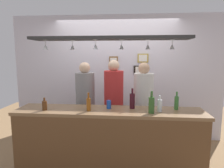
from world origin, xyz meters
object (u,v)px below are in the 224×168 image
object	(u,v)px
drink_can	(109,104)
picture_frame_upper_small	(143,58)
person_right_white_patterned_shirt	(143,100)
bottle_beer_amber_tall	(89,104)
bottle_beer_brown_stubby	(45,105)
bottle_beer_green_import	(176,103)
person_middle_red_shirt	(114,98)
bottle_soda_clear	(160,105)
picture_frame_crest	(113,63)
bottle_wine_dark_red	(132,101)
picture_frame_lower_pair	(141,70)
person_left_grey_shirt	(85,99)
bottle_champagne_green	(151,105)

from	to	relation	value
drink_can	picture_frame_upper_small	size ratio (longest dim) A/B	0.55
person_right_white_patterned_shirt	bottle_beer_amber_tall	distance (m)	1.13
person_right_white_patterned_shirt	bottle_beer_brown_stubby	bearing A→B (deg)	-151.36
person_right_white_patterned_shirt	bottle_beer_green_import	size ratio (longest dim) A/B	6.35
person_middle_red_shirt	bottle_beer_amber_tall	distance (m)	0.83
bottle_soda_clear	drink_can	bearing A→B (deg)	171.56
bottle_beer_brown_stubby	picture_frame_upper_small	size ratio (longest dim) A/B	0.82
picture_frame_crest	bottle_wine_dark_red	bearing A→B (deg)	-73.50
bottle_wine_dark_red	picture_frame_lower_pair	bearing A→B (deg)	81.94
bottle_beer_brown_stubby	drink_can	xyz separation A→B (m)	(0.90, 0.17, -0.01)
person_right_white_patterned_shirt	picture_frame_crest	bearing A→B (deg)	129.41
drink_can	bottle_soda_clear	bearing A→B (deg)	-8.44
person_middle_red_shirt	bottle_beer_amber_tall	world-z (taller)	person_middle_red_shirt
bottle_beer_brown_stubby	bottle_soda_clear	bearing A→B (deg)	2.11
bottle_beer_amber_tall	bottle_beer_green_import	bearing A→B (deg)	8.48
bottle_beer_amber_tall	picture_frame_lower_pair	size ratio (longest dim) A/B	0.87
person_middle_red_shirt	person_right_white_patterned_shirt	size ratio (longest dim) A/B	1.03
person_left_grey_shirt	picture_frame_crest	size ratio (longest dim) A/B	6.37
bottle_beer_brown_stubby	bottle_beer_amber_tall	size ratio (longest dim) A/B	0.69
bottle_beer_brown_stubby	picture_frame_upper_small	xyz separation A→B (m)	(1.46, 1.50, 0.65)
person_middle_red_shirt	bottle_beer_amber_tall	xyz separation A→B (m)	(-0.29, -0.78, 0.08)
person_middle_red_shirt	picture_frame_lower_pair	xyz separation A→B (m)	(0.51, 0.71, 0.45)
bottle_beer_brown_stubby	bottle_champagne_green	xyz separation A→B (m)	(1.50, -0.02, 0.05)
bottle_wine_dark_red	bottle_beer_brown_stubby	xyz separation A→B (m)	(-1.24, -0.20, -0.05)
bottle_beer_brown_stubby	picture_frame_crest	size ratio (longest dim) A/B	0.69
person_middle_red_shirt	person_left_grey_shirt	bearing A→B (deg)	180.00
person_right_white_patterned_shirt	drink_can	bearing A→B (deg)	-131.01
person_middle_red_shirt	drink_can	size ratio (longest dim) A/B	13.90
bottle_beer_green_import	bottle_champagne_green	distance (m)	0.43
person_middle_red_shirt	bottle_beer_brown_stubby	xyz separation A→B (m)	(-0.92, -0.79, 0.05)
bottle_beer_green_import	picture_frame_upper_small	xyz separation A→B (m)	(-0.41, 1.30, 0.61)
person_middle_red_shirt	picture_frame_upper_small	world-z (taller)	picture_frame_upper_small
person_left_grey_shirt	bottle_beer_amber_tall	xyz separation A→B (m)	(0.23, -0.78, 0.10)
person_right_white_patterned_shirt	picture_frame_upper_small	distance (m)	1.01
person_middle_red_shirt	bottle_champagne_green	size ratio (longest dim) A/B	5.65
person_left_grey_shirt	bottle_wine_dark_red	world-z (taller)	person_left_grey_shirt
picture_frame_crest	person_middle_red_shirt	bearing A→B (deg)	-84.80
person_left_grey_shirt	picture_frame_upper_small	xyz separation A→B (m)	(1.06, 0.71, 0.72)
bottle_champagne_green	bottle_wine_dark_red	bearing A→B (deg)	139.89
person_left_grey_shirt	picture_frame_upper_small	world-z (taller)	picture_frame_upper_small
bottle_beer_green_import	bottle_wine_dark_red	bearing A→B (deg)	179.89
person_left_grey_shirt	bottle_soda_clear	bearing A→B (deg)	-31.04
bottle_soda_clear	bottle_beer_amber_tall	bearing A→B (deg)	-177.19
bottle_wine_dark_red	picture_frame_lower_pair	distance (m)	1.36
person_left_grey_shirt	person_middle_red_shirt	distance (m)	0.51
person_right_white_patterned_shirt	picture_frame_upper_small	bearing A→B (deg)	88.27
bottle_champagne_green	drink_can	xyz separation A→B (m)	(-0.60, 0.18, -0.06)
bottle_wine_dark_red	bottle_beer_brown_stubby	distance (m)	1.26
bottle_beer_green_import	bottle_beer_brown_stubby	world-z (taller)	bottle_beer_green_import
bottle_beer_amber_tall	picture_frame_lower_pair	bearing A→B (deg)	61.92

